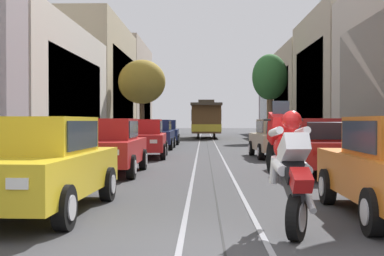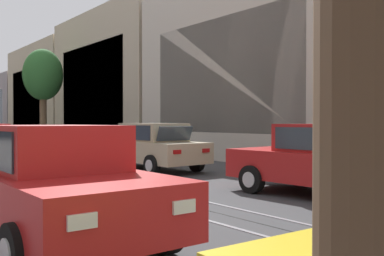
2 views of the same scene
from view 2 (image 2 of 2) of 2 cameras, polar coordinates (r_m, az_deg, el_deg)
building_facade_right at (r=28.84m, az=-7.57°, el=5.31°), size 5.50×62.30×8.72m
parked_car_red_second_left at (r=6.30m, az=-17.40°, el=-6.78°), size 2.01×4.36×1.58m
parked_car_red_second_right at (r=10.01m, az=16.97°, el=-3.97°), size 2.14×4.42×1.58m
parked_car_beige_mid_right at (r=14.90m, az=-5.23°, el=-2.39°), size 2.11×4.41×1.58m
street_tree_kerb_right_second at (r=29.82m, az=-18.65°, el=6.35°), size 2.52×2.26×6.26m
pedestrian_on_left_pavement at (r=12.83m, az=18.94°, el=-2.36°), size 0.55×0.35×1.65m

